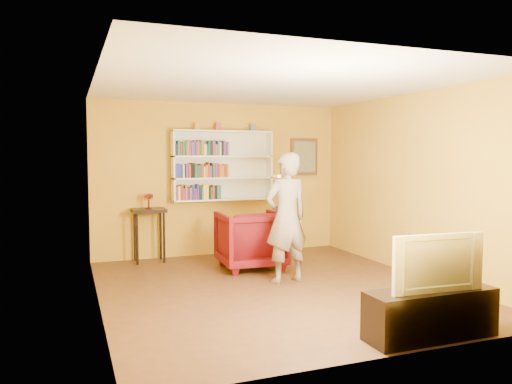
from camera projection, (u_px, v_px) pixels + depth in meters
room_shell at (274, 213)px, 6.64m from camera, size 5.30×5.80×2.88m
bookshelf at (222, 166)px, 8.85m from camera, size 1.80×0.29×1.23m
books_row_lower at (198, 193)px, 8.62m from camera, size 0.79×0.19×0.27m
books_row_middle at (202, 171)px, 8.62m from camera, size 0.97×0.19×0.27m
books_row_upper at (202, 149)px, 8.59m from camera, size 0.94×0.19×0.27m
ornament_left at (197, 127)px, 8.58m from camera, size 0.08×0.08×0.11m
ornament_centre at (218, 127)px, 8.71m from camera, size 0.09×0.09×0.12m
ornament_right at (252, 128)px, 8.94m from camera, size 0.09×0.09×0.12m
framed_painting at (304, 157)px, 9.47m from camera, size 0.55×0.05×0.70m
console_table at (149, 218)px, 8.30m from camera, size 0.55×0.42×0.89m
ruby_lustre at (149, 198)px, 8.27m from camera, size 0.15×0.16×0.25m
armchair at (251, 240)px, 7.84m from camera, size 1.01×1.04×0.91m
person at (286, 218)px, 6.93m from camera, size 0.72×0.53×1.82m
game_remote at (277, 176)px, 6.57m from camera, size 0.04×0.15×0.04m
tv_cabinet at (430, 314)px, 4.85m from camera, size 1.34×0.40×0.48m
television at (432, 261)px, 4.81m from camera, size 0.98×0.19×0.56m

